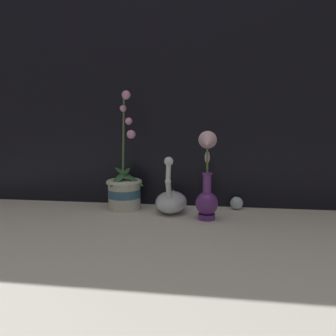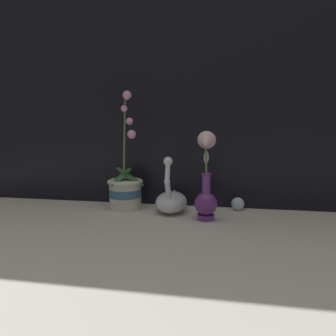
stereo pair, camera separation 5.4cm
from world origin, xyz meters
The scene contains 6 objects.
ground_plane centered at (0.00, 0.00, 0.00)m, with size 2.80×2.80×0.00m, color beige.
window_backdrop centered at (0.00, 0.29, 0.60)m, with size 2.80×0.03×1.20m.
orchid_potted_plant centered at (-0.21, 0.18, 0.08)m, with size 0.16×0.16×0.47m.
swan_figurine centered at (-0.01, 0.16, 0.05)m, with size 0.12×0.20×0.23m.
blue_vase centered at (0.13, 0.06, 0.13)m, with size 0.08×0.12×0.32m.
glass_sphere centered at (0.24, 0.24, 0.03)m, with size 0.05×0.05×0.05m.
Camera 1 is at (0.15, -1.09, 0.33)m, focal length 35.00 mm.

